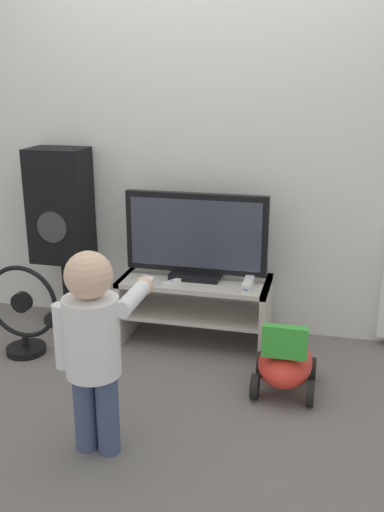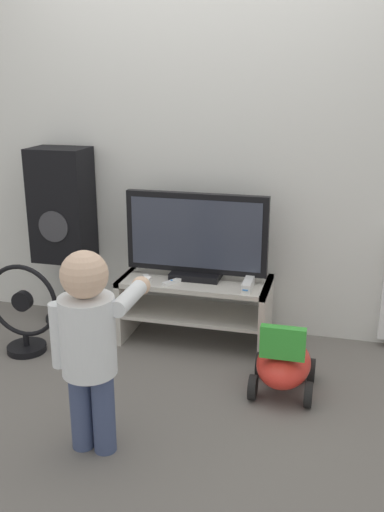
{
  "view_description": "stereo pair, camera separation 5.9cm",
  "coord_description": "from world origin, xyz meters",
  "px_view_note": "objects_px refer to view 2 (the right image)",
  "views": [
    {
      "loc": [
        0.77,
        -3.03,
        1.63
      ],
      "look_at": [
        0.0,
        0.13,
        0.59
      ],
      "focal_mm": 40.0,
      "sensor_mm": 36.0,
      "label": 1
    },
    {
      "loc": [
        0.83,
        -3.02,
        1.63
      ],
      "look_at": [
        0.0,
        0.13,
        0.59
      ],
      "focal_mm": 40.0,
      "sensor_mm": 36.0,
      "label": 2
    }
  ],
  "objects_px": {
    "television": "(196,237)",
    "remote_primary": "(147,279)",
    "game_console": "(248,284)",
    "floor_fan": "(24,313)",
    "child": "(90,336)",
    "remote_secondary": "(172,282)",
    "ride_on_toy": "(284,363)",
    "speaker_tower": "(62,210)"
  },
  "relations": [
    {
      "from": "child",
      "to": "speaker_tower",
      "type": "bearing_deg",
      "value": 120.78
    },
    {
      "from": "game_console",
      "to": "floor_fan",
      "type": "bearing_deg",
      "value": -166.18
    },
    {
      "from": "remote_secondary",
      "to": "ride_on_toy",
      "type": "distance_m",
      "value": 0.85
    },
    {
      "from": "television",
      "to": "speaker_tower",
      "type": "bearing_deg",
      "value": 174.75
    },
    {
      "from": "remote_primary",
      "to": "television",
      "type": "bearing_deg",
      "value": 24.85
    },
    {
      "from": "game_console",
      "to": "remote_primary",
      "type": "xyz_separation_m",
      "value": [
        -0.63,
        -0.02,
        -0.02
      ]
    },
    {
      "from": "remote_secondary",
      "to": "child",
      "type": "xyz_separation_m",
      "value": [
        -0.05,
        -1.05,
        0.12
      ]
    },
    {
      "from": "game_console",
      "to": "remote_primary",
      "type": "distance_m",
      "value": 0.63
    },
    {
      "from": "game_console",
      "to": "ride_on_toy",
      "type": "bearing_deg",
      "value": -55.6
    },
    {
      "from": "speaker_tower",
      "to": "floor_fan",
      "type": "height_order",
      "value": "speaker_tower"
    },
    {
      "from": "television",
      "to": "child",
      "type": "height_order",
      "value": "television"
    },
    {
      "from": "remote_secondary",
      "to": "ride_on_toy",
      "type": "height_order",
      "value": "remote_secondary"
    },
    {
      "from": "television",
      "to": "game_console",
      "type": "xyz_separation_m",
      "value": [
        0.34,
        -0.11,
        -0.24
      ]
    },
    {
      "from": "speaker_tower",
      "to": "game_console",
      "type": "bearing_deg",
      "value": -8.69
    },
    {
      "from": "remote_primary",
      "to": "floor_fan",
      "type": "distance_m",
      "value": 0.77
    },
    {
      "from": "speaker_tower",
      "to": "floor_fan",
      "type": "relative_size",
      "value": 2.1
    },
    {
      "from": "remote_secondary",
      "to": "ride_on_toy",
      "type": "xyz_separation_m",
      "value": [
        0.72,
        -0.35,
        -0.27
      ]
    },
    {
      "from": "game_console",
      "to": "child",
      "type": "relative_size",
      "value": 0.21
    },
    {
      "from": "television",
      "to": "child",
      "type": "distance_m",
      "value": 1.22
    },
    {
      "from": "television",
      "to": "game_console",
      "type": "distance_m",
      "value": 0.43
    },
    {
      "from": "game_console",
      "to": "floor_fan",
      "type": "relative_size",
      "value": 0.35
    },
    {
      "from": "remote_secondary",
      "to": "ride_on_toy",
      "type": "relative_size",
      "value": 0.27
    },
    {
      "from": "television",
      "to": "child",
      "type": "xyz_separation_m",
      "value": [
        -0.17,
        -1.2,
        -0.13
      ]
    },
    {
      "from": "television",
      "to": "floor_fan",
      "type": "distance_m",
      "value": 1.14
    },
    {
      "from": "remote_secondary",
      "to": "floor_fan",
      "type": "height_order",
      "value": "floor_fan"
    },
    {
      "from": "television",
      "to": "game_console",
      "type": "height_order",
      "value": "television"
    },
    {
      "from": "remote_secondary",
      "to": "speaker_tower",
      "type": "bearing_deg",
      "value": 164.06
    },
    {
      "from": "game_console",
      "to": "ride_on_toy",
      "type": "xyz_separation_m",
      "value": [
        0.26,
        -0.39,
        -0.28
      ]
    },
    {
      "from": "speaker_tower",
      "to": "ride_on_toy",
      "type": "height_order",
      "value": "speaker_tower"
    },
    {
      "from": "remote_primary",
      "to": "child",
      "type": "xyz_separation_m",
      "value": [
        0.12,
        -1.07,
        0.12
      ]
    },
    {
      "from": "speaker_tower",
      "to": "child",
      "type": "bearing_deg",
      "value": -59.22
    },
    {
      "from": "game_console",
      "to": "child",
      "type": "bearing_deg",
      "value": -115.03
    },
    {
      "from": "floor_fan",
      "to": "television",
      "type": "bearing_deg",
      "value": 24.06
    },
    {
      "from": "remote_secondary",
      "to": "floor_fan",
      "type": "distance_m",
      "value": 0.92
    },
    {
      "from": "television",
      "to": "floor_fan",
      "type": "bearing_deg",
      "value": -155.94
    },
    {
      "from": "game_console",
      "to": "speaker_tower",
      "type": "distance_m",
      "value": 1.34
    },
    {
      "from": "television",
      "to": "floor_fan",
      "type": "xyz_separation_m",
      "value": [
        -0.97,
        -0.43,
        -0.43
      ]
    },
    {
      "from": "television",
      "to": "remote_primary",
      "type": "height_order",
      "value": "television"
    },
    {
      "from": "remote_secondary",
      "to": "floor_fan",
      "type": "relative_size",
      "value": 0.23
    },
    {
      "from": "television",
      "to": "remote_secondary",
      "type": "bearing_deg",
      "value": -128.15
    },
    {
      "from": "floor_fan",
      "to": "game_console",
      "type": "bearing_deg",
      "value": 13.82
    },
    {
      "from": "remote_primary",
      "to": "floor_fan",
      "type": "xyz_separation_m",
      "value": [
        -0.69,
        -0.3,
        -0.18
      ]
    }
  ]
}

